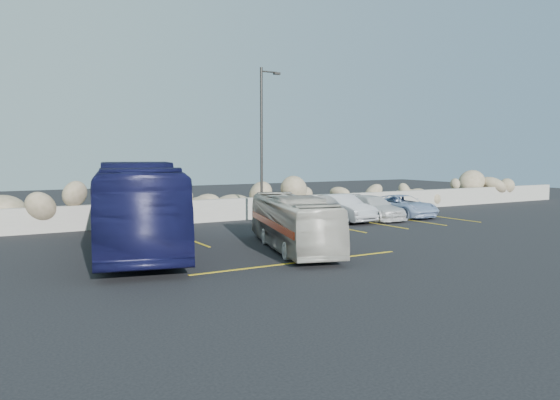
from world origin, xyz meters
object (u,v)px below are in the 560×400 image
tour_coach (135,205)px  car_a (317,212)px  car_c (372,208)px  car_d (403,206)px  vintage_bus (293,223)px  car_b (341,208)px  lamppost (262,141)px

tour_coach → car_a: size_ratio=3.18×
tour_coach → car_c: size_ratio=2.66×
car_a → car_d: car_a is taller
car_d → car_c: bearing=-177.0°
vintage_bus → car_a: vintage_bus is taller
car_b → car_c: size_ratio=0.98×
lamppost → car_c: bearing=-8.6°
car_b → lamppost: bearing=166.9°
car_c → car_d: 2.36m
car_b → car_c: bearing=-3.7°
car_b → car_d: bearing=-1.4°
lamppost → car_a: bearing=-29.5°
vintage_bus → car_d: vintage_bus is taller
tour_coach → car_d: tour_coach is taller
lamppost → car_a: (2.43, -1.37, -3.65)m
lamppost → tour_coach: 8.89m
vintage_bus → car_b: vintage_bus is taller
vintage_bus → car_b: size_ratio=1.68×
vintage_bus → car_a: 7.55m
lamppost → car_c: size_ratio=1.78×
lamppost → car_a: lamppost is taller
lamppost → vintage_bus: size_ratio=1.08×
tour_coach → car_b: (11.95, 2.89, -0.94)m
car_b → car_d: size_ratio=0.97×
car_c → lamppost: bearing=172.7°
vintage_bus → car_a: (4.94, 5.70, -0.39)m
car_a → car_d: size_ratio=0.83×
car_a → car_b: car_b is taller
tour_coach → car_a: 10.36m
vintage_bus → car_c: 10.83m
car_c → car_d: size_ratio=0.99×
tour_coach → car_a: bearing=26.6°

